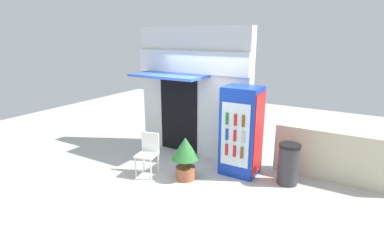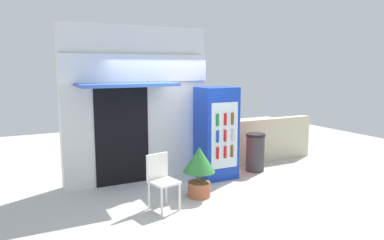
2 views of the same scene
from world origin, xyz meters
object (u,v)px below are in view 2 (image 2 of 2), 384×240
(drink_cooler, at_px, (217,133))
(potted_plant_near_shop, at_px, (199,166))
(trash_bin, at_px, (255,152))
(plastic_chair, at_px, (161,177))

(drink_cooler, height_order, potted_plant_near_shop, drink_cooler)
(trash_bin, bearing_deg, plastic_chair, -158.26)
(plastic_chair, xyz_separation_m, trash_bin, (2.73, 1.09, -0.11))
(drink_cooler, height_order, plastic_chair, drink_cooler)
(plastic_chair, xyz_separation_m, potted_plant_near_shop, (0.82, 0.20, 0.03))
(drink_cooler, xyz_separation_m, plastic_chair, (-1.70, -1.06, -0.43))
(drink_cooler, relative_size, trash_bin, 2.25)
(plastic_chair, relative_size, potted_plant_near_shop, 0.99)
(potted_plant_near_shop, distance_m, trash_bin, 2.11)
(drink_cooler, distance_m, plastic_chair, 2.05)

